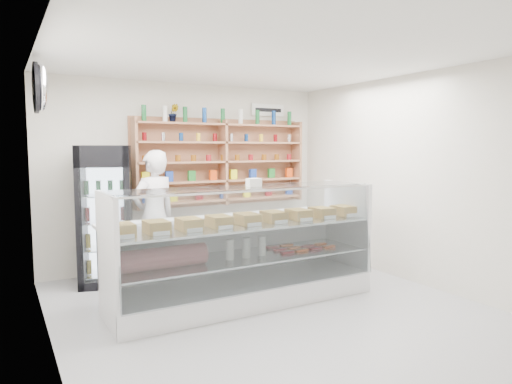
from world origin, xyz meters
TOP-DOWN VIEW (x-y plane):
  - room at (0.00, 0.00)m, footprint 5.00×5.00m
  - display_counter at (-0.14, 0.46)m, footprint 3.15×0.94m
  - shop_worker at (-0.80, 1.79)m, footprint 0.75×0.60m
  - drinks_cooler at (-1.39, 2.00)m, footprint 0.82×0.81m
  - wall_shelving at (0.50, 2.34)m, footprint 2.84×0.28m
  - potted_plant at (-0.31, 2.34)m, footprint 0.18×0.16m
  - security_mirror at (-2.17, 1.20)m, footprint 0.15×0.50m
  - wall_sign at (1.40, 2.47)m, footprint 0.62×0.03m

SIDE VIEW (x-z plane):
  - display_counter at x=-0.14m, z-range -0.31..1.06m
  - shop_worker at x=-0.80m, z-range 0.00..1.79m
  - drinks_cooler at x=-1.39m, z-range 0.00..1.85m
  - room at x=0.00m, z-range -1.10..3.90m
  - wall_shelving at x=0.50m, z-range 0.93..2.26m
  - potted_plant at x=-0.31m, z-range 2.20..2.46m
  - security_mirror at x=-2.17m, z-range 2.20..2.70m
  - wall_sign at x=1.40m, z-range 2.35..2.55m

